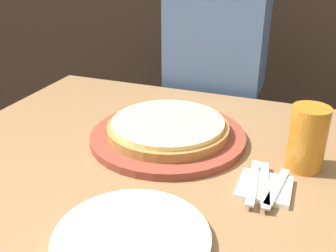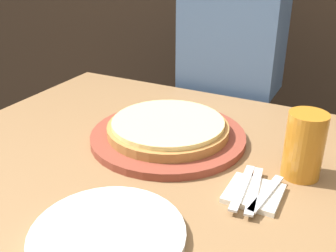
# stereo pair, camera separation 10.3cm
# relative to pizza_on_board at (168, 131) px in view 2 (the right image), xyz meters

# --- Properties ---
(pizza_on_board) EXTENTS (0.41, 0.41, 0.06)m
(pizza_on_board) POSITION_rel_pizza_on_board_xyz_m (0.00, 0.00, 0.00)
(pizza_on_board) COLOR brown
(pizza_on_board) RESTS_ON dining_table
(beer_glass) EXTENTS (0.09, 0.09, 0.15)m
(beer_glass) POSITION_rel_pizza_on_board_xyz_m (0.34, -0.02, 0.06)
(beer_glass) COLOR #B7701E
(beer_glass) RESTS_ON dining_table
(dinner_plate) EXTENTS (0.28, 0.28, 0.02)m
(dinner_plate) POSITION_rel_pizza_on_board_xyz_m (0.08, -0.39, -0.01)
(dinner_plate) COLOR silver
(dinner_plate) RESTS_ON dining_table
(napkin_stack) EXTENTS (0.11, 0.11, 0.01)m
(napkin_stack) POSITION_rel_pizza_on_board_xyz_m (0.27, -0.15, -0.02)
(napkin_stack) COLOR silver
(napkin_stack) RESTS_ON dining_table
(fork) EXTENTS (0.03, 0.18, 0.00)m
(fork) POSITION_rel_pizza_on_board_xyz_m (0.25, -0.15, -0.01)
(fork) COLOR silver
(fork) RESTS_ON napkin_stack
(dinner_knife) EXTENTS (0.04, 0.18, 0.00)m
(dinner_knife) POSITION_rel_pizza_on_board_xyz_m (0.27, -0.15, -0.01)
(dinner_knife) COLOR silver
(dinner_knife) RESTS_ON napkin_stack
(spoon) EXTENTS (0.04, 0.15, 0.00)m
(spoon) POSITION_rel_pizza_on_board_xyz_m (0.30, -0.15, -0.01)
(spoon) COLOR silver
(spoon) RESTS_ON napkin_stack
(diner_person) EXTENTS (0.35, 0.20, 1.29)m
(diner_person) POSITION_rel_pizza_on_board_xyz_m (-0.01, 0.52, -0.11)
(diner_person) COLOR #33333D
(diner_person) RESTS_ON ground_plane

